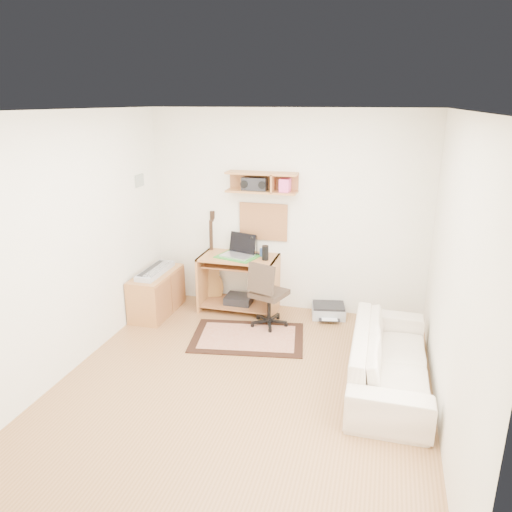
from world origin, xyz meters
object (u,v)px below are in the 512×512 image
(desk, at_px, (239,283))
(task_chair, at_px, (269,293))
(printer, at_px, (328,310))
(sofa, at_px, (391,350))
(cabinet, at_px, (157,293))

(desk, height_order, task_chair, task_chair)
(printer, height_order, sofa, sofa)
(desk, height_order, sofa, desk)
(desk, distance_m, sofa, 2.34)
(desk, xyz_separation_m, sofa, (1.95, -1.30, -0.01))
(cabinet, relative_size, sofa, 0.48)
(cabinet, xyz_separation_m, printer, (2.20, 0.45, -0.19))
(desk, relative_size, sofa, 0.54)
(task_chair, bearing_deg, sofa, -14.27)
(printer, bearing_deg, desk, 173.63)
(printer, xyz_separation_m, sofa, (0.76, -1.39, 0.28))
(task_chair, relative_size, cabinet, 0.95)
(task_chair, height_order, sofa, task_chair)
(printer, bearing_deg, task_chair, -157.49)
(task_chair, xyz_separation_m, cabinet, (-1.51, -0.01, -0.15))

